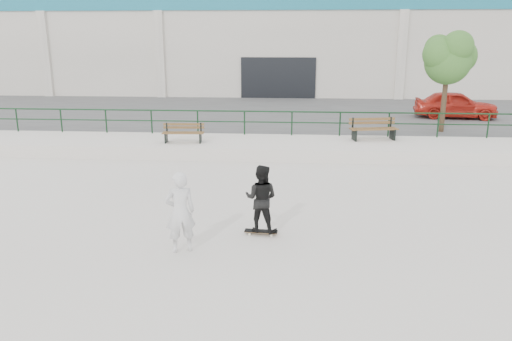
# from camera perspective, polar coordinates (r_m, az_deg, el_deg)

# --- Properties ---
(ground) EXTENTS (120.00, 120.00, 0.00)m
(ground) POSITION_cam_1_polar(r_m,az_deg,el_deg) (11.00, -1.57, -9.30)
(ground) COLOR #B5AEA6
(ground) RESTS_ON ground
(ledge) EXTENTS (30.00, 3.00, 0.50)m
(ledge) POSITION_cam_1_polar(r_m,az_deg,el_deg) (19.96, 1.19, 2.67)
(ledge) COLOR beige
(ledge) RESTS_ON ground
(parking_strip) EXTENTS (60.00, 14.00, 0.50)m
(parking_strip) POSITION_cam_1_polar(r_m,az_deg,el_deg) (28.31, 2.13, 6.36)
(parking_strip) COLOR #404040
(parking_strip) RESTS_ON ground
(railing) EXTENTS (28.00, 0.06, 1.03)m
(railing) POSITION_cam_1_polar(r_m,az_deg,el_deg) (21.05, 1.39, 6.07)
(railing) COLOR #123219
(railing) RESTS_ON ledge
(commercial_building) EXTENTS (44.20, 16.33, 8.00)m
(commercial_building) POSITION_cam_1_polar(r_m,az_deg,el_deg) (41.97, 2.96, 15.11)
(commercial_building) COLOR silver
(commercial_building) RESTS_ON ground
(bench_left) EXTENTS (1.65, 0.57, 0.75)m
(bench_left) POSITION_cam_1_polar(r_m,az_deg,el_deg) (19.84, -8.30, 4.27)
(bench_left) COLOR #53351C
(bench_left) RESTS_ON ledge
(bench_right) EXTENTS (1.98, 0.90, 0.88)m
(bench_right) POSITION_cam_1_polar(r_m,az_deg,el_deg) (20.67, 13.25, 4.64)
(bench_right) COLOR #53351C
(bench_right) RESTS_ON ledge
(tree) EXTENTS (2.41, 2.15, 4.29)m
(tree) POSITION_cam_1_polar(r_m,az_deg,el_deg) (23.09, 21.19, 12.05)
(tree) COLOR #503B28
(tree) RESTS_ON parking_strip
(red_car) EXTENTS (4.22, 2.15, 1.38)m
(red_car) POSITION_cam_1_polar(r_m,az_deg,el_deg) (27.53, 21.83, 7.02)
(red_car) COLOR red
(red_car) RESTS_ON parking_strip
(skateboard) EXTENTS (0.79, 0.26, 0.09)m
(skateboard) POSITION_cam_1_polar(r_m,az_deg,el_deg) (11.89, 0.58, -6.99)
(skateboard) COLOR black
(skateboard) RESTS_ON ground
(standing_skater) EXTENTS (0.89, 0.76, 1.60)m
(standing_skater) POSITION_cam_1_polar(r_m,az_deg,el_deg) (11.60, 0.59, -3.21)
(standing_skater) COLOR black
(standing_skater) RESTS_ON skateboard
(seated_skater) EXTENTS (0.77, 0.64, 1.80)m
(seated_skater) POSITION_cam_1_polar(r_m,az_deg,el_deg) (10.84, -8.67, -4.72)
(seated_skater) COLOR silver
(seated_skater) RESTS_ON ground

